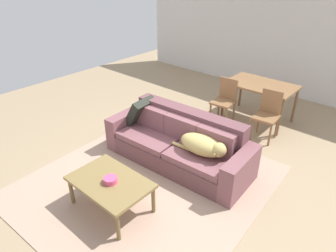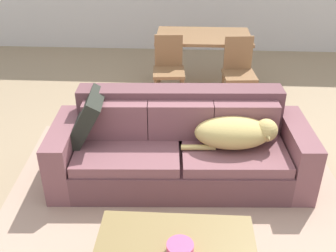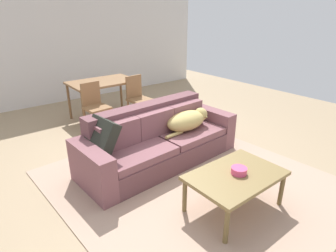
{
  "view_description": "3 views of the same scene",
  "coord_description": "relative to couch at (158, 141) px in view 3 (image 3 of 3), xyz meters",
  "views": [
    {
      "loc": [
        2.53,
        -3.04,
        2.87
      ],
      "look_at": [
        -0.16,
        0.05,
        0.61
      ],
      "focal_mm": 32.34,
      "sensor_mm": 36.0,
      "label": 1
    },
    {
      "loc": [
        0.08,
        -3.03,
        2.34
      ],
      "look_at": [
        -0.08,
        -0.13,
        0.69
      ],
      "focal_mm": 42.14,
      "sensor_mm": 36.0,
      "label": 2
    },
    {
      "loc": [
        -2.16,
        -2.86,
        2.07
      ],
      "look_at": [
        0.24,
        0.16,
        0.49
      ],
      "focal_mm": 30.3,
      "sensor_mm": 36.0,
      "label": 3
    }
  ],
  "objects": [
    {
      "name": "ground_plane",
      "position": [
        -0.02,
        -0.12,
        -0.32
      ],
      "size": [
        10.0,
        10.0,
        0.0
      ],
      "primitive_type": "plane",
      "color": "#9E8665"
    },
    {
      "name": "back_partition",
      "position": [
        -0.02,
        3.88,
        1.03
      ],
      "size": [
        8.0,
        0.12,
        2.7
      ],
      "primitive_type": "cube",
      "color": "silver",
      "rests_on": "ground"
    },
    {
      "name": "area_rug",
      "position": [
        0.0,
        -0.72,
        -0.31
      ],
      "size": [
        3.25,
        3.5,
        0.01
      ],
      "primitive_type": "cube",
      "rotation": [
        0.0,
        0.0,
        0.05
      ],
      "color": "tan",
      "rests_on": "ground"
    },
    {
      "name": "couch",
      "position": [
        0.0,
        0.0,
        0.0
      ],
      "size": [
        2.4,
        0.98,
        0.82
      ],
      "rotation": [
        0.0,
        0.0,
        0.05
      ],
      "color": "brown",
      "rests_on": "ground"
    },
    {
      "name": "dog_on_left_cushion",
      "position": [
        0.5,
        -0.08,
        0.23
      ],
      "size": [
        0.86,
        0.41,
        0.28
      ],
      "rotation": [
        0.0,
        0.0,
        0.05
      ],
      "color": "tan",
      "rests_on": "couch"
    },
    {
      "name": "throw_pillow_by_left_arm",
      "position": [
        -0.87,
        0.0,
        0.3
      ],
      "size": [
        0.39,
        0.5,
        0.48
      ],
      "primitive_type": "cube",
      "rotation": [
        0.0,
        0.52,
        0.08
      ],
      "color": "#252821",
      "rests_on": "couch"
    },
    {
      "name": "coffee_table",
      "position": [
        0.01,
        -1.39,
        0.08
      ],
      "size": [
        1.03,
        0.69,
        0.45
      ],
      "color": "olive",
      "rests_on": "ground"
    },
    {
      "name": "bowl_on_coffee_table",
      "position": [
        0.04,
        -1.41,
        0.17
      ],
      "size": [
        0.17,
        0.17,
        0.07
      ],
      "primitive_type": "cylinder",
      "color": "#EA4C7F",
      "rests_on": "coffee_table"
    },
    {
      "name": "dining_table",
      "position": [
        0.25,
        2.18,
        0.37
      ],
      "size": [
        1.29,
        0.82,
        0.76
      ],
      "color": "olive",
      "rests_on": "ground"
    },
    {
      "name": "dining_chair_near_left",
      "position": [
        -0.2,
        1.63,
        0.18
      ],
      "size": [
        0.43,
        0.43,
        0.89
      ],
      "rotation": [
        0.0,
        0.0,
        0.07
      ],
      "color": "olive",
      "rests_on": "ground"
    },
    {
      "name": "dining_chair_near_right",
      "position": [
        0.7,
        1.61,
        0.18
      ],
      "size": [
        0.43,
        0.43,
        0.89
      ],
      "rotation": [
        0.0,
        0.0,
        0.09
      ],
      "color": "olive",
      "rests_on": "ground"
    }
  ]
}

